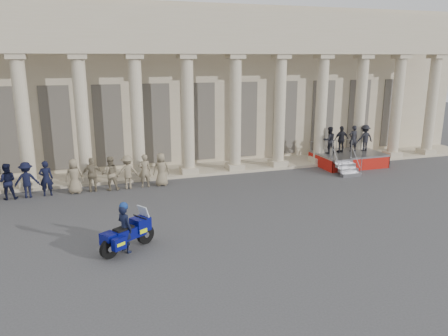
% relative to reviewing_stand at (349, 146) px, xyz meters
% --- Properties ---
extents(ground, '(90.00, 90.00, 0.00)m').
position_rel_reviewing_stand_xyz_m(ground, '(-10.63, -7.32, -1.17)').
color(ground, '#39393C').
rests_on(ground, ground).
extents(building, '(40.00, 12.50, 9.00)m').
position_rel_reviewing_stand_xyz_m(building, '(-10.63, 7.42, 3.36)').
color(building, tan).
rests_on(building, ground).
extents(reviewing_stand, '(3.73, 3.71, 2.29)m').
position_rel_reviewing_stand_xyz_m(reviewing_stand, '(0.00, 0.00, 0.00)').
color(reviewing_stand, gray).
rests_on(reviewing_stand, ground).
extents(motorcycle, '(1.86, 1.43, 1.36)m').
position_rel_reviewing_stand_xyz_m(motorcycle, '(-13.41, -7.81, -0.58)').
color(motorcycle, black).
rests_on(motorcycle, ground).
extents(rider, '(0.64, 0.70, 1.69)m').
position_rel_reviewing_stand_xyz_m(rider, '(-13.50, -7.87, -0.32)').
color(rider, black).
rests_on(rider, ground).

